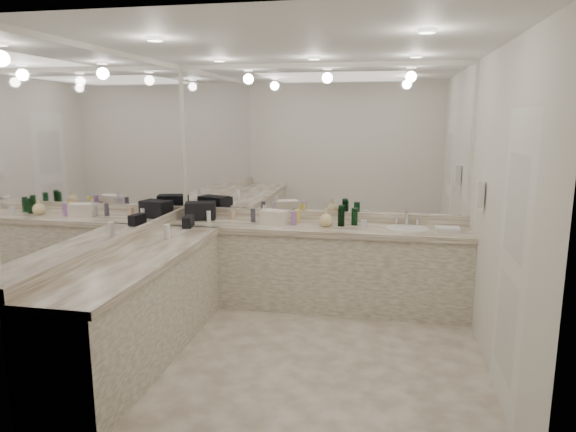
% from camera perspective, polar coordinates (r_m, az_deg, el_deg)
% --- Properties ---
extents(floor, '(3.20, 3.20, 0.00)m').
position_cam_1_polar(floor, '(4.65, 0.88, -15.04)').
color(floor, beige).
rests_on(floor, ground).
extents(ceiling, '(3.20, 3.20, 0.00)m').
position_cam_1_polar(ceiling, '(4.21, 0.99, 18.63)').
color(ceiling, white).
rests_on(ceiling, floor).
extents(wall_back, '(3.20, 0.02, 2.60)m').
position_cam_1_polar(wall_back, '(5.71, 3.59, 3.54)').
color(wall_back, silver).
rests_on(wall_back, floor).
extents(wall_left, '(0.02, 3.00, 2.60)m').
position_cam_1_polar(wall_left, '(4.78, -18.30, 1.54)').
color(wall_left, silver).
rests_on(wall_left, floor).
extents(wall_right, '(0.02, 3.00, 2.60)m').
position_cam_1_polar(wall_right, '(4.27, 22.60, 0.14)').
color(wall_right, silver).
rests_on(wall_right, floor).
extents(vanity_back_base, '(3.20, 0.60, 0.84)m').
position_cam_1_polar(vanity_back_base, '(5.60, 3.08, -5.82)').
color(vanity_back_base, beige).
rests_on(vanity_back_base, floor).
extents(vanity_back_top, '(3.20, 0.64, 0.06)m').
position_cam_1_polar(vanity_back_top, '(5.48, 3.11, -1.34)').
color(vanity_back_top, beige).
rests_on(vanity_back_top, vanity_back_base).
extents(vanity_left_base, '(0.60, 2.40, 0.84)m').
position_cam_1_polar(vanity_left_base, '(4.61, -16.16, -10.02)').
color(vanity_left_base, beige).
rests_on(vanity_left_base, floor).
extents(vanity_left_top, '(0.64, 2.42, 0.06)m').
position_cam_1_polar(vanity_left_top, '(4.47, -16.35, -4.64)').
color(vanity_left_top, beige).
rests_on(vanity_left_top, vanity_left_base).
extents(backsplash_back, '(3.20, 0.04, 0.10)m').
position_cam_1_polar(backsplash_back, '(5.74, 3.52, 0.05)').
color(backsplash_back, beige).
rests_on(backsplash_back, vanity_back_top).
extents(backsplash_left, '(0.04, 3.00, 0.10)m').
position_cam_1_polar(backsplash_left, '(4.84, -17.84, -2.56)').
color(backsplash_left, beige).
rests_on(backsplash_left, vanity_left_top).
extents(mirror_back, '(3.12, 0.01, 1.55)m').
position_cam_1_polar(mirror_back, '(5.65, 3.63, 8.30)').
color(mirror_back, white).
rests_on(mirror_back, wall_back).
extents(mirror_left, '(0.01, 2.92, 1.55)m').
position_cam_1_polar(mirror_left, '(4.73, -18.52, 7.22)').
color(mirror_left, white).
rests_on(mirror_left, wall_left).
extents(sink, '(0.44, 0.44, 0.03)m').
position_cam_1_polar(sink, '(5.44, 13.09, -1.44)').
color(sink, white).
rests_on(sink, vanity_back_top).
extents(faucet, '(0.24, 0.16, 0.14)m').
position_cam_1_polar(faucet, '(5.63, 13.06, -0.24)').
color(faucet, silver).
rests_on(faucet, vanity_back_top).
extents(wall_phone, '(0.06, 0.10, 0.24)m').
position_cam_1_polar(wall_phone, '(4.93, 20.56, 2.25)').
color(wall_phone, white).
rests_on(wall_phone, wall_right).
extents(door, '(0.02, 0.82, 2.10)m').
position_cam_1_polar(door, '(3.84, 23.58, -4.91)').
color(door, white).
rests_on(door, wall_right).
extents(black_toiletry_bag, '(0.38, 0.29, 0.19)m').
position_cam_1_polar(black_toiletry_bag, '(5.85, -9.68, 0.56)').
color(black_toiletry_bag, black).
rests_on(black_toiletry_bag, vanity_back_top).
extents(black_bag_spill, '(0.13, 0.22, 0.11)m').
position_cam_1_polar(black_bag_spill, '(5.46, -11.02, -0.65)').
color(black_bag_spill, black).
rests_on(black_bag_spill, vanity_left_top).
extents(cream_cosmetic_case, '(0.31, 0.24, 0.15)m').
position_cam_1_polar(cream_cosmetic_case, '(5.50, -1.55, -0.15)').
color(cream_cosmetic_case, silver).
rests_on(cream_cosmetic_case, vanity_back_top).
extents(hand_towel, '(0.24, 0.16, 0.04)m').
position_cam_1_polar(hand_towel, '(5.44, 17.32, -1.40)').
color(hand_towel, white).
rests_on(hand_towel, vanity_back_top).
extents(lotion_left, '(0.06, 0.06, 0.14)m').
position_cam_1_polar(lotion_left, '(4.99, -13.30, -1.70)').
color(lotion_left, white).
rests_on(lotion_left, vanity_left_top).
extents(soap_bottle_a, '(0.10, 0.10, 0.20)m').
position_cam_1_polar(soap_bottle_a, '(5.54, -2.74, 0.19)').
color(soap_bottle_a, white).
rests_on(soap_bottle_a, vanity_back_top).
extents(soap_bottle_b, '(0.11, 0.11, 0.20)m').
position_cam_1_polar(soap_bottle_b, '(5.57, -2.53, 0.21)').
color(soap_bottle_b, silver).
rests_on(soap_bottle_b, vanity_back_top).
extents(soap_bottle_c, '(0.16, 0.16, 0.19)m').
position_cam_1_polar(soap_bottle_c, '(5.41, 4.25, -0.18)').
color(soap_bottle_c, beige).
rests_on(soap_bottle_c, vanity_back_top).
extents(green_bottle_0, '(0.07, 0.07, 0.18)m').
position_cam_1_polar(green_bottle_0, '(5.52, 7.40, -0.05)').
color(green_bottle_0, '#0F431F').
rests_on(green_bottle_0, vanity_back_top).
extents(green_bottle_1, '(0.07, 0.07, 0.18)m').
position_cam_1_polar(green_bottle_1, '(5.45, 5.93, -0.16)').
color(green_bottle_1, '#0F431F').
rests_on(green_bottle_1, vanity_back_top).
extents(green_bottle_2, '(0.07, 0.07, 0.21)m').
position_cam_1_polar(green_bottle_2, '(5.49, 5.96, 0.10)').
color(green_bottle_2, '#0F431F').
rests_on(green_bottle_2, vanity_back_top).
extents(amenity_bottle_0, '(0.07, 0.07, 0.07)m').
position_cam_1_polar(amenity_bottle_0, '(5.42, 8.40, -0.85)').
color(amenity_bottle_0, silver).
rests_on(amenity_bottle_0, vanity_back_top).
extents(amenity_bottle_1, '(0.05, 0.05, 0.10)m').
position_cam_1_polar(amenity_bottle_1, '(5.81, -6.14, 0.13)').
color(amenity_bottle_1, '#E0B28C').
rests_on(amenity_bottle_1, vanity_back_top).
extents(amenity_bottle_2, '(0.06, 0.06, 0.14)m').
position_cam_1_polar(amenity_bottle_2, '(5.59, 0.98, -0.01)').
color(amenity_bottle_2, '#F2D84C').
rests_on(amenity_bottle_2, vanity_back_top).
extents(amenity_bottle_3, '(0.05, 0.05, 0.07)m').
position_cam_1_polar(amenity_bottle_3, '(5.56, -0.16, -0.46)').
color(amenity_bottle_3, '#3F3F4C').
rests_on(amenity_bottle_3, vanity_back_top).
extents(amenity_bottle_4, '(0.06, 0.06, 0.15)m').
position_cam_1_polar(amenity_bottle_4, '(5.46, 0.65, -0.26)').
color(amenity_bottle_4, '#9966B2').
rests_on(amenity_bottle_4, vanity_back_top).
extents(amenity_bottle_5, '(0.04, 0.04, 0.08)m').
position_cam_1_polar(amenity_bottle_5, '(5.67, -3.85, -0.20)').
color(amenity_bottle_5, '#9966B2').
rests_on(amenity_bottle_5, vanity_back_top).
extents(amenity_bottle_6, '(0.05, 0.05, 0.15)m').
position_cam_1_polar(amenity_bottle_6, '(5.65, -3.91, 0.10)').
color(amenity_bottle_6, '#3F3F4C').
rests_on(amenity_bottle_6, vanity_back_top).
extents(amenity_bottle_7, '(0.05, 0.05, 0.12)m').
position_cam_1_polar(amenity_bottle_7, '(5.73, -8.81, -0.00)').
color(amenity_bottle_7, white).
rests_on(amenity_bottle_7, vanity_back_top).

